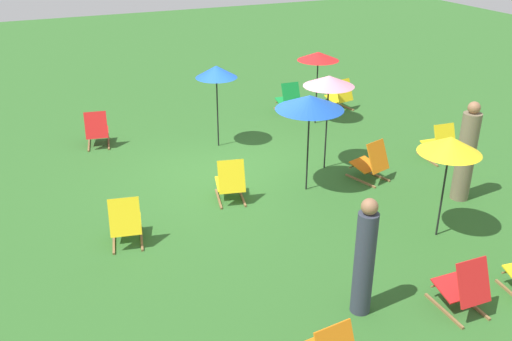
% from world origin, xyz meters
% --- Properties ---
extents(ground_plane, '(40.00, 40.00, 0.00)m').
position_xyz_m(ground_plane, '(0.00, 0.00, 0.00)').
color(ground_plane, '#2D6026').
extents(deckchair_0, '(0.54, 0.80, 0.83)m').
position_xyz_m(deckchair_0, '(-4.23, 1.28, 0.37)').
color(deckchair_0, olive).
rests_on(deckchair_0, ground).
extents(deckchair_1, '(0.67, 0.86, 0.83)m').
position_xyz_m(deckchair_1, '(-2.34, 1.52, 0.37)').
color(deckchair_1, olive).
rests_on(deckchair_1, ground).
extents(deckchair_2, '(0.63, 0.84, 0.83)m').
position_xyz_m(deckchair_2, '(0.52, 1.21, 0.37)').
color(deckchair_2, olive).
rests_on(deckchair_2, ground).
extents(deckchair_3, '(0.61, 0.84, 0.83)m').
position_xyz_m(deckchair_3, '(2.57, 1.90, 0.37)').
color(deckchair_3, olive).
rests_on(deckchair_3, ground).
extents(deckchair_4, '(0.50, 0.78, 0.83)m').
position_xyz_m(deckchair_4, '(-2.66, -2.75, 0.37)').
color(deckchair_4, olive).
rests_on(deckchair_4, ground).
extents(deckchair_5, '(0.60, 0.83, 0.83)m').
position_xyz_m(deckchair_5, '(2.32, -2.44, 0.37)').
color(deckchair_5, olive).
rests_on(deckchair_5, ground).
extents(deckchair_7, '(0.61, 0.83, 0.83)m').
position_xyz_m(deckchair_7, '(-4.05, -2.46, 0.37)').
color(deckchair_7, olive).
rests_on(deckchair_7, ground).
extents(deckchair_8, '(0.49, 0.77, 0.83)m').
position_xyz_m(deckchair_8, '(-1.16, 5.38, 0.37)').
color(deckchair_8, olive).
rests_on(deckchair_8, ground).
extents(umbrella_0, '(1.25, 1.25, 1.88)m').
position_xyz_m(umbrella_0, '(-0.97, 1.38, 1.74)').
color(umbrella_0, black).
rests_on(umbrella_0, ground).
extents(umbrella_1, '(1.01, 1.01, 1.80)m').
position_xyz_m(umbrella_1, '(-2.93, -1.78, 1.69)').
color(umbrella_1, black).
rests_on(umbrella_1, ground).
extents(umbrella_2, '(0.91, 0.91, 1.85)m').
position_xyz_m(umbrella_2, '(-0.19, -1.36, 1.71)').
color(umbrella_2, black).
rests_on(umbrella_2, ground).
extents(umbrella_3, '(1.01, 1.01, 1.96)m').
position_xyz_m(umbrella_3, '(-1.79, 0.66, 1.85)').
color(umbrella_3, black).
rests_on(umbrella_3, ground).
extents(umbrella_4, '(0.98, 0.98, 1.74)m').
position_xyz_m(umbrella_4, '(-2.16, 3.71, 1.60)').
color(umbrella_4, black).
rests_on(umbrella_4, ground).
extents(person_0, '(0.29, 0.29, 1.69)m').
position_xyz_m(person_0, '(0.07, 4.84, 0.81)').
color(person_0, '#333847').
rests_on(person_0, ground).
extents(person_1, '(0.46, 0.46, 1.88)m').
position_xyz_m(person_1, '(-3.41, 2.84, 0.89)').
color(person_1, '#72664C').
rests_on(person_1, ground).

